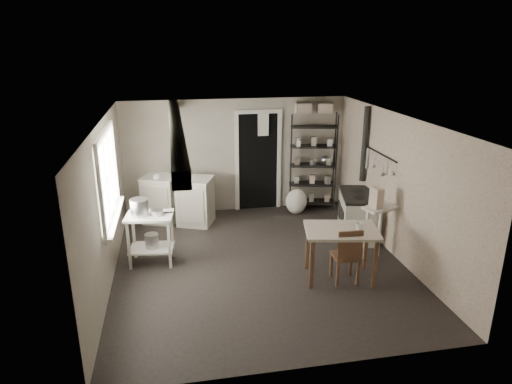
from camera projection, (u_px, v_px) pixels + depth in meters
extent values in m
plane|color=black|center=(259.00, 263.00, 7.29)|extent=(5.00, 5.00, 0.00)
plane|color=beige|center=(260.00, 120.00, 6.56)|extent=(5.00, 5.00, 0.00)
cube|color=#A2998A|center=(236.00, 156.00, 9.26)|extent=(4.50, 0.02, 2.30)
cube|color=#A2998A|center=(307.00, 274.00, 4.60)|extent=(4.50, 0.02, 2.30)
cube|color=#A2998A|center=(106.00, 204.00, 6.53)|extent=(0.02, 5.00, 2.30)
cube|color=#A2998A|center=(397.00, 187.00, 7.32)|extent=(0.02, 5.00, 2.30)
cylinder|color=#B6B5B8|center=(140.00, 208.00, 6.98)|extent=(0.29, 0.29, 0.30)
cylinder|color=#B6B5B8|center=(157.00, 213.00, 7.04)|extent=(0.22, 0.22, 0.11)
cylinder|color=#B6B5B8|center=(152.00, 241.00, 7.18)|extent=(0.26, 0.26, 0.23)
imported|color=silver|center=(181.00, 176.00, 8.60)|extent=(0.31, 0.31, 0.07)
imported|color=silver|center=(156.00, 177.00, 8.48)|extent=(0.15, 0.15, 0.10)
imported|color=silver|center=(298.00, 145.00, 9.21)|extent=(0.09, 0.09, 0.18)
cube|color=beige|center=(303.00, 113.00, 9.08)|extent=(0.30, 0.27, 0.20)
cube|color=beige|center=(325.00, 113.00, 9.15)|extent=(0.35, 0.33, 0.19)
cube|color=beige|center=(376.00, 199.00, 7.18)|extent=(0.16, 0.24, 0.33)
imported|color=silver|center=(359.00, 229.00, 6.57)|extent=(0.13, 0.13, 0.10)
ellipsoid|color=silver|center=(296.00, 202.00, 9.29)|extent=(0.47, 0.41, 0.52)
cylinder|color=silver|center=(356.00, 254.00, 7.43)|extent=(0.16, 0.16, 0.16)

